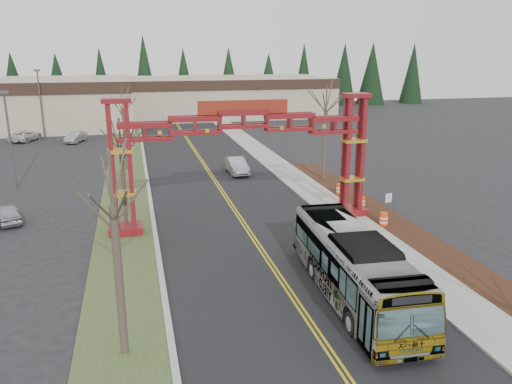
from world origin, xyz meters
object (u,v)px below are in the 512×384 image
object	(u,v)px
transit_bus	(353,266)
barrel_north	(340,189)
bare_tree_median_near	(113,208)
bare_tree_right_far	(326,110)
barrel_mid	(362,202)
parked_car_far_a	(76,137)
parked_car_far_b	(25,136)
silver_sedan	(236,166)
retail_building_east	(224,96)
light_pole_near	(9,134)
light_pole_far	(40,99)
barrel_south	(384,220)
bare_tree_median_mid	(121,148)
parked_car_near_a	(7,214)
street_sign	(388,203)
bare_tree_median_far	(123,109)
gateway_arch	(243,140)

from	to	relation	value
transit_bus	barrel_north	bearing A→B (deg)	72.05
bare_tree_median_near	bare_tree_right_far	size ratio (longest dim) A/B	0.95
bare_tree_median_near	barrel_mid	bearing A→B (deg)	41.35
parked_car_far_a	parked_car_far_b	xyz separation A→B (m)	(-6.70, 2.74, 0.02)
silver_sedan	retail_building_east	bearing A→B (deg)	78.58
light_pole_near	retail_building_east	bearing A→B (deg)	60.31
transit_bus	silver_sedan	bearing A→B (deg)	93.72
bare_tree_right_far	light_pole_far	bearing A→B (deg)	133.31
retail_building_east	barrel_south	bearing A→B (deg)	-90.68
barrel_mid	silver_sedan	bearing A→B (deg)	117.96
silver_sedan	bare_tree_median_mid	size ratio (longest dim) A/B	0.63
transit_bus	barrel_north	size ratio (longest dim) A/B	12.21
parked_car_near_a	street_sign	bearing A→B (deg)	144.92
parked_car_far_b	bare_tree_right_far	distance (m)	43.43
bare_tree_median_mid	light_pole_near	xyz separation A→B (m)	(-9.41, 11.73, -0.51)
bare_tree_median_far	street_sign	world-z (taller)	bare_tree_median_far
bare_tree_median_far	bare_tree_right_far	xyz separation A→B (m)	(18.00, -8.79, 0.30)
barrel_south	silver_sedan	bearing A→B (deg)	110.53
light_pole_near	bare_tree_median_near	bearing A→B (deg)	-71.33
parked_car_near_a	bare_tree_median_near	xyz separation A→B (m)	(8.11, -18.38, 5.46)
bare_tree_right_far	light_pole_near	world-z (taller)	bare_tree_right_far
gateway_arch	street_sign	bearing A→B (deg)	-15.56
barrel_south	barrel_mid	size ratio (longest dim) A/B	1.14
barrel_south	bare_tree_right_far	bearing A→B (deg)	86.69
gateway_arch	retail_building_east	size ratio (longest dim) A/B	0.48
light_pole_near	street_sign	xyz separation A→B (m)	(26.97, -16.52, -3.24)
transit_bus	parked_car_far_a	world-z (taller)	transit_bus
parked_car_far_a	bare_tree_median_mid	distance (m)	36.05
light_pole_far	silver_sedan	bearing A→B (deg)	-50.56
transit_bus	bare_tree_median_far	bearing A→B (deg)	112.40
light_pole_far	parked_car_near_a	bearing A→B (deg)	-85.32
silver_sedan	barrel_south	xyz separation A→B (m)	(6.67, -17.80, -0.27)
retail_building_east	silver_sedan	xyz separation A→B (m)	(-7.44, -46.95, -2.74)
retail_building_east	barrel_north	world-z (taller)	retail_building_east
parked_car_near_a	bare_tree_median_far	size ratio (longest dim) A/B	0.46
bare_tree_median_mid	barrel_mid	world-z (taller)	bare_tree_median_mid
transit_bus	light_pole_far	distance (m)	57.64
transit_bus	bare_tree_median_mid	distance (m)	18.01
parked_car_far_a	light_pole_far	world-z (taller)	light_pole_far
light_pole_near	silver_sedan	bearing A→B (deg)	3.26
bare_tree_median_near	bare_tree_median_mid	size ratio (longest dim) A/B	1.12
parked_car_far_a	barrel_north	bearing A→B (deg)	-35.18
retail_building_east	parked_car_far_a	distance (m)	35.00
parked_car_near_a	barrel_south	size ratio (longest dim) A/B	3.80
parked_car_far_b	bare_tree_median_near	distance (m)	55.86
retail_building_east	barrel_north	bearing A→B (deg)	-90.60
barrel_mid	barrel_north	distance (m)	3.70
parked_car_far_a	barrel_south	distance (m)	46.62
gateway_arch	retail_building_east	world-z (taller)	gateway_arch
light_pole_near	barrel_south	bearing A→B (deg)	-32.02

